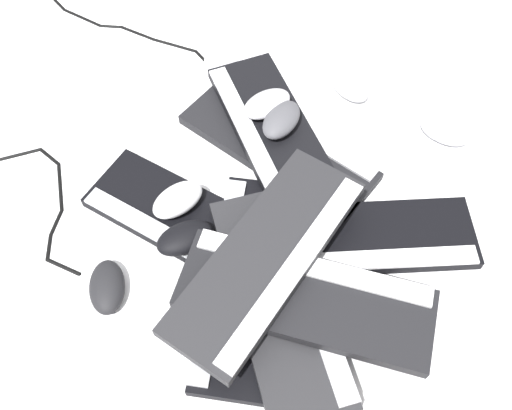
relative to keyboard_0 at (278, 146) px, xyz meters
The scene contains 19 objects.
ground_plane 0.27m from the keyboard_0, 157.55° to the left, with size 3.20×3.20×0.00m, color white.
keyboard_0 is the anchor object (origin of this frame).
keyboard_1 0.26m from the keyboard_0, 132.74° to the left, with size 0.38×0.44×0.03m.
keyboard_2 0.32m from the keyboard_0, 163.45° to the left, with size 0.46×0.25×0.03m.
keyboard_3 0.28m from the keyboard_0, 150.24° to the right, with size 0.16×0.44×0.03m.
keyboard_4 0.37m from the keyboard_0, behind, with size 0.46×0.23×0.03m.
keyboard_5 0.38m from the keyboard_0, behind, with size 0.30×0.46×0.03m.
keyboard_6 0.32m from the keyboard_0, 169.94° to the left, with size 0.44×0.39×0.03m.
keyboard_7 0.03m from the keyboard_0, 47.42° to the left, with size 0.46×0.27×0.03m.
mouse_0 0.24m from the keyboard_0, 49.46° to the right, with size 0.11×0.07×0.04m, color silver.
mouse_1 0.31m from the keyboard_0, 138.19° to the left, with size 0.11×0.07×0.04m, color black.
mouse_2 0.27m from the keyboard_0, 22.36° to the left, with size 0.11×0.07×0.04m, color #B7B7BC.
mouse_3 0.37m from the keyboard_0, 89.27° to the right, with size 0.11×0.07×0.04m, color #B7B7BC.
mouse_4 0.07m from the keyboard_0, 19.56° to the right, with size 0.11×0.07×0.04m, color #4C4C51.
mouse_5 0.09m from the keyboard_0, 16.95° to the left, with size 0.11×0.07×0.04m, color #B7B7BC.
mouse_6 0.46m from the keyboard_0, 130.67° to the left, with size 0.11×0.07×0.04m, color black.
mouse_7 0.26m from the keyboard_0, 123.30° to the left, with size 0.11×0.07×0.04m, color silver.
cable_0 0.49m from the keyboard_0, 100.26° to the left, with size 0.32×0.20×0.01m.
cable_1 0.51m from the keyboard_0, 39.31° to the left, with size 0.51×0.54×0.01m.
Camera 1 is at (-0.50, 0.01, 0.99)m, focal length 40.00 mm.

